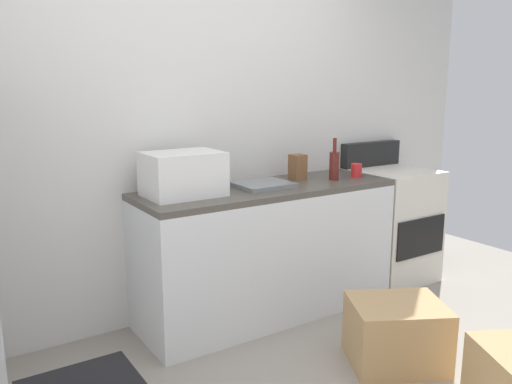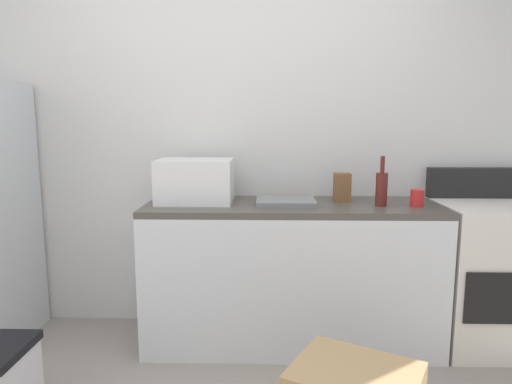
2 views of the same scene
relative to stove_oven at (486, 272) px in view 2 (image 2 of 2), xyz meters
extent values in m
cube|color=silver|center=(-1.52, 0.34, 0.83)|extent=(5.00, 0.10, 2.60)
cube|color=silver|center=(-1.22, -0.01, -0.04)|extent=(1.80, 0.60, 0.86)
cube|color=#4C473F|center=(-1.22, -0.01, 0.41)|extent=(1.80, 0.60, 0.04)
cube|color=silver|center=(0.00, -0.01, -0.02)|extent=(0.60, 0.60, 0.90)
cube|color=black|center=(0.00, -0.31, -0.05)|extent=(0.52, 0.02, 0.30)
cube|color=black|center=(0.00, 0.25, 0.53)|extent=(0.60, 0.08, 0.20)
cube|color=white|center=(-1.82, 0.03, 0.57)|extent=(0.46, 0.34, 0.27)
cube|color=slate|center=(-1.26, 0.00, 0.45)|extent=(0.36, 0.32, 0.03)
cylinder|color=#591E19|center=(-0.69, -0.07, 0.53)|extent=(0.07, 0.07, 0.20)
cylinder|color=#591E19|center=(-0.69, -0.07, 0.68)|extent=(0.03, 0.03, 0.10)
cylinder|color=red|center=(-0.48, -0.07, 0.48)|extent=(0.08, 0.08, 0.10)
cube|color=brown|center=(-0.90, 0.08, 0.52)|extent=(0.10, 0.10, 0.18)
camera|label=1|loc=(-3.16, -2.83, 1.11)|focal=36.53mm
camera|label=2|loc=(-1.37, -2.75, 0.93)|focal=31.59mm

